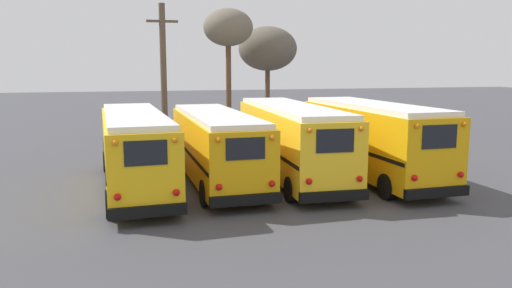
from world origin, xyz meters
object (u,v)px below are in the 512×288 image
object	(u,v)px
school_bus_0	(135,148)
utility_pole	(164,76)
school_bus_3	(371,138)
bare_tree_1	(228,29)
school_bus_1	(216,144)
school_bus_2	(290,138)
bare_tree_0	(268,49)

from	to	relation	value
school_bus_0	utility_pole	xyz separation A→B (m)	(1.90, 9.69, 2.64)
school_bus_3	bare_tree_1	bearing A→B (deg)	106.95
school_bus_1	bare_tree_1	size ratio (longest dim) A/B	1.18
school_bus_0	school_bus_3	size ratio (longest dim) A/B	1.09
school_bus_2	utility_pole	world-z (taller)	utility_pole
school_bus_2	utility_pole	xyz separation A→B (m)	(-4.75, 9.22, 2.58)
school_bus_2	school_bus_3	world-z (taller)	school_bus_3
school_bus_1	bare_tree_1	bearing A→B (deg)	75.98
utility_pole	bare_tree_0	bearing A→B (deg)	33.59
bare_tree_0	school_bus_3	bearing A→B (deg)	-88.88
utility_pole	school_bus_1	bearing A→B (deg)	-81.33
school_bus_0	utility_pole	bearing A→B (deg)	78.93
school_bus_2	school_bus_3	bearing A→B (deg)	-18.50
school_bus_0	bare_tree_1	world-z (taller)	bare_tree_1
bare_tree_0	school_bus_2	bearing A→B (deg)	-101.86
school_bus_0	bare_tree_0	distance (m)	18.25
school_bus_2	bare_tree_1	size ratio (longest dim) A/B	1.27
utility_pole	bare_tree_1	size ratio (longest dim) A/B	0.99
school_bus_2	bare_tree_1	bearing A→B (deg)	92.34
school_bus_2	school_bus_3	size ratio (longest dim) A/B	1.14
school_bus_0	bare_tree_1	distance (m)	14.40
school_bus_1	school_bus_3	distance (m)	6.72
school_bus_3	school_bus_0	bearing A→B (deg)	176.35
school_bus_2	bare_tree_0	distance (m)	15.31
bare_tree_0	utility_pole	bearing A→B (deg)	-146.41
school_bus_0	school_bus_1	bearing A→B (deg)	5.90
bare_tree_0	bare_tree_1	world-z (taller)	bare_tree_1
school_bus_0	school_bus_2	bearing A→B (deg)	4.10
school_bus_0	utility_pole	size ratio (longest dim) A/B	1.23
bare_tree_0	bare_tree_1	bearing A→B (deg)	-138.68
utility_pole	bare_tree_1	world-z (taller)	bare_tree_1
school_bus_3	utility_pole	bearing A→B (deg)	128.00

